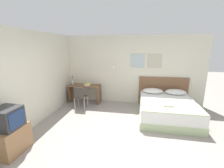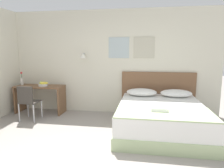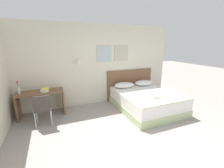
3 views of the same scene
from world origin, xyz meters
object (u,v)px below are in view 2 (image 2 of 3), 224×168
bed (160,118)px  desk (40,94)px  pillow_left (142,92)px  desk_chair (28,100)px  fruit_bowl (43,84)px  pillow_right (176,93)px  flower_vase (22,80)px  headboard (158,94)px  throw_blanket (164,113)px  folded_towel_near_foot (159,108)px

bed → desk: bearing=165.7°
pillow_left → desk_chair: 2.67m
bed → fruit_bowl: 3.06m
desk → desk_chair: (0.05, -0.65, -0.02)m
pillow_right → flower_vase: (-3.96, 0.05, 0.21)m
pillow_right → desk: 3.45m
headboard → throw_blanket: 1.67m
pillow_left → desk: size_ratio=0.58×
throw_blanket → flower_vase: bearing=158.4°
fruit_bowl → flower_vase: bearing=173.7°
pillow_left → fruit_bowl: bearing=-179.6°
fruit_bowl → bed: bearing=-14.1°
pillow_right → desk_chair: desk_chair is taller
bed → flower_vase: flower_vase is taller
flower_vase → desk: bearing=-3.1°
desk → flower_vase: bearing=176.9°
folded_towel_near_foot → desk: bearing=157.4°
fruit_bowl → folded_towel_near_foot: bearing=-22.7°
headboard → pillow_left: 0.52m
throw_blanket → folded_towel_near_foot: 0.17m
headboard → pillow_right: bearing=-38.3°
pillow_right → desk: (-3.44, 0.02, -0.13)m
headboard → desk_chair: size_ratio=2.19×
bed → desk: size_ratio=1.68×
throw_blanket → desk_chair: (-2.99, 0.73, -0.07)m
desk → flower_vase: flower_vase is taller
headboard → flower_vase: headboard is taller
desk → fruit_bowl: size_ratio=4.64×
flower_vase → fruit_bowl: bearing=-6.3°
headboard → fruit_bowl: bearing=-173.5°
bed → fruit_bowl: fruit_bowl is taller
bed → throw_blanket: throw_blanket is taller
pillow_left → fruit_bowl: fruit_bowl is taller
flower_vase → headboard: bearing=4.2°
folded_towel_near_foot → flower_vase: size_ratio=0.96×
bed → folded_towel_near_foot: bearing=-99.3°
desk → bed: bearing=-14.3°
throw_blanket → desk: 3.34m
headboard → throw_blanket: headboard is taller
bed → desk_chair: 3.00m
pillow_left → headboard: bearing=38.3°
headboard → pillow_right: size_ratio=2.53×
pillow_left → folded_towel_near_foot: pillow_left is taller
folded_towel_near_foot → pillow_right: bearing=68.6°
desk_chair → pillow_left: bearing=13.6°
headboard → flower_vase: bearing=-175.8°
headboard → fruit_bowl: (-2.93, -0.33, 0.22)m
desk → fruit_bowl: (0.12, -0.04, 0.26)m
headboard → fruit_bowl: 2.95m
bed → pillow_left: size_ratio=2.89×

